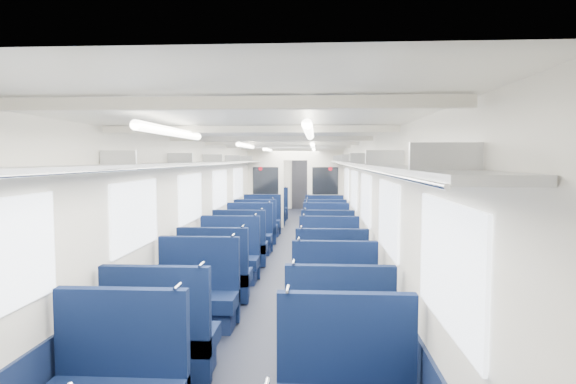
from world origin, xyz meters
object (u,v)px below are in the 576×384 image
(seat_4, at_px, (161,341))
(seat_19, at_px, (324,224))
(seat_17, at_px, (325,230))
(seat_22, at_px, (273,210))
(seat_9, at_px, (331,279))
(seat_16, at_px, (256,230))
(seat_18, at_px, (262,223))
(seat_8, at_px, (215,278))
(seat_10, at_px, (229,261))
(seat_14, at_px, (249,238))
(end_door, at_px, (301,184))
(seat_5, at_px, (339,340))
(seat_7, at_px, (335,307))
(seat_11, at_px, (329,262))
(seat_6, at_px, (197,299))
(seat_13, at_px, (327,248))
(bulkhead, at_px, (295,186))
(seat_15, at_px, (326,238))
(seat_23, at_px, (323,210))
(seat_20, at_px, (269,214))
(seat_12, at_px, (240,248))
(seat_21, at_px, (323,214))

(seat_4, relative_size, seat_19, 1.00)
(seat_17, xyz_separation_m, seat_22, (-1.66, 4.32, 0.00))
(seat_9, bearing_deg, seat_17, 90.00)
(seat_16, height_order, seat_18, same)
(seat_8, relative_size, seat_22, 1.00)
(seat_10, distance_m, seat_14, 2.36)
(end_door, distance_m, seat_5, 14.90)
(seat_7, height_order, seat_19, same)
(seat_7, bearing_deg, seat_11, 90.00)
(seat_4, bearing_deg, seat_6, 90.00)
(seat_4, relative_size, seat_13, 1.00)
(seat_5, distance_m, seat_19, 7.92)
(end_door, distance_m, seat_13, 10.34)
(seat_6, height_order, seat_7, same)
(bulkhead, xyz_separation_m, seat_6, (-0.83, -8.32, -0.89))
(bulkhead, bearing_deg, seat_9, -83.50)
(bulkhead, xyz_separation_m, seat_15, (0.83, -3.75, -0.89))
(seat_19, height_order, seat_22, same)
(seat_18, distance_m, seat_23, 3.52)
(bulkhead, height_order, seat_18, bulkhead)
(seat_4, xyz_separation_m, seat_17, (1.66, 7.02, 0.00))
(seat_7, xyz_separation_m, seat_20, (-1.66, 9.04, 0.00))
(bulkhead, relative_size, seat_16, 2.50)
(seat_13, bearing_deg, seat_15, 90.00)
(end_door, xyz_separation_m, seat_16, (-0.83, -8.05, -0.66))
(seat_12, distance_m, seat_17, 2.90)
(end_door, xyz_separation_m, seat_17, (0.83, -7.98, -0.66))
(seat_12, relative_size, seat_19, 1.00)
(seat_22, bearing_deg, seat_21, -34.16)
(seat_16, bearing_deg, seat_22, 90.00)
(seat_17, relative_size, seat_20, 1.00)
(seat_10, xyz_separation_m, seat_23, (1.66, 7.86, 0.00))
(seat_5, bearing_deg, end_door, 93.20)
(end_door, relative_size, seat_19, 1.79)
(seat_19, bearing_deg, seat_12, -115.89)
(end_door, xyz_separation_m, seat_18, (-0.83, -6.78, -0.66))
(seat_4, relative_size, seat_20, 1.00)
(seat_9, bearing_deg, seat_8, 179.85)
(seat_6, xyz_separation_m, seat_23, (1.66, 9.99, 0.00))
(seat_6, bearing_deg, end_door, 86.53)
(seat_11, xyz_separation_m, seat_17, (0.00, 3.51, 0.00))
(seat_8, bearing_deg, seat_13, 54.77)
(seat_16, height_order, seat_22, same)
(seat_8, distance_m, seat_15, 3.91)
(seat_5, distance_m, seat_6, 2.05)
(seat_11, bearing_deg, seat_22, 101.96)
(seat_14, bearing_deg, seat_9, -64.34)
(seat_8, relative_size, seat_20, 1.00)
(seat_13, relative_size, seat_20, 1.00)
(seat_8, distance_m, seat_20, 7.79)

